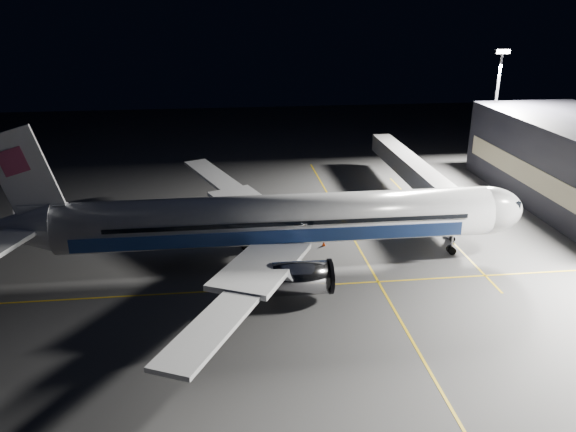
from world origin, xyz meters
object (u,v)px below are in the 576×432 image
(jet_bridge, at_px, (416,173))
(safety_cone_b, at_px, (324,243))
(safety_cone_a, at_px, (265,247))
(airliner, at_px, (270,221))
(safety_cone_c, at_px, (305,215))
(floodlight_mast_north, at_px, (496,101))
(baggage_tug, at_px, (266,204))

(jet_bridge, xyz_separation_m, safety_cone_b, (-16.11, -14.06, -4.25))
(safety_cone_a, height_order, safety_cone_b, safety_cone_b)
(jet_bridge, bearing_deg, safety_cone_a, -148.99)
(airliner, height_order, safety_cone_c, airliner)
(jet_bridge, distance_m, safety_cone_b, 21.79)
(floodlight_mast_north, distance_m, safety_cone_b, 45.73)
(floodlight_mast_north, relative_size, baggage_tug, 7.95)
(floodlight_mast_north, bearing_deg, safety_cone_a, -145.93)
(floodlight_mast_north, xyz_separation_m, safety_cone_b, (-34.11, -27.99, -12.04))
(floodlight_mast_north, bearing_deg, safety_cone_b, -140.63)
(safety_cone_b, height_order, safety_cone_c, safety_cone_b)
(airliner, xyz_separation_m, safety_cone_c, (6.20, 14.00, -4.86))
(safety_cone_a, distance_m, safety_cone_b, 7.27)
(airliner, bearing_deg, safety_cone_a, 94.34)
(airliner, distance_m, floodlight_mast_north, 52.56)
(jet_bridge, bearing_deg, airliner, -141.96)
(floodlight_mast_north, xyz_separation_m, baggage_tug, (-40.05, -14.36, -11.65))
(safety_cone_c, bearing_deg, safety_cone_b, -85.57)
(safety_cone_c, bearing_deg, floodlight_mast_north, 27.28)
(safety_cone_a, relative_size, safety_cone_b, 0.80)
(baggage_tug, xyz_separation_m, safety_cone_c, (5.17, -3.62, -0.42))
(safety_cone_b, xyz_separation_m, safety_cone_c, (-0.77, 10.00, -0.03))
(baggage_tug, bearing_deg, jet_bridge, -17.88)
(jet_bridge, distance_m, baggage_tug, 22.39)
(floodlight_mast_north, bearing_deg, safety_cone_c, -152.72)
(safety_cone_a, bearing_deg, baggage_tug, 84.44)
(jet_bridge, bearing_deg, floodlight_mast_north, 37.74)
(safety_cone_a, bearing_deg, safety_cone_c, 56.98)
(baggage_tug, relative_size, safety_cone_a, 4.87)
(floodlight_mast_north, distance_m, safety_cone_c, 41.06)
(airliner, height_order, baggage_tug, airliner)
(jet_bridge, relative_size, baggage_tug, 13.22)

